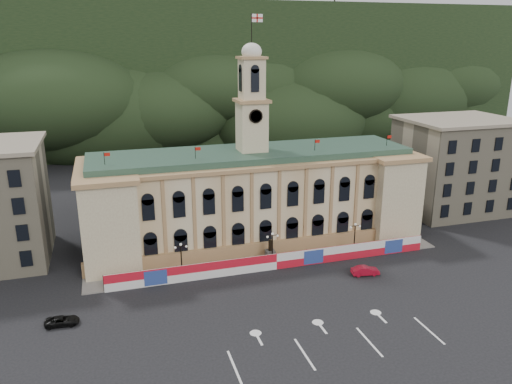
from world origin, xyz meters
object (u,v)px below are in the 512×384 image
object	(u,v)px
black_suv	(62,321)
red_sedan	(365,271)
statue	(270,254)
lamp_center	(272,245)

from	to	relation	value
black_suv	red_sedan	bearing A→B (deg)	-84.56
statue	lamp_center	xyz separation A→B (m)	(0.00, -1.00, 1.89)
statue	black_suv	world-z (taller)	statue
statue	lamp_center	distance (m)	2.14
lamp_center	red_sedan	xyz separation A→B (m)	(11.87, -7.63, -2.39)
statue	black_suv	xyz separation A→B (m)	(-30.00, -9.97, -0.63)
red_sedan	black_suv	world-z (taller)	red_sedan
lamp_center	statue	bearing A→B (deg)	90.00
lamp_center	red_sedan	distance (m)	14.32
lamp_center	black_suv	size ratio (longest dim) A/B	1.25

